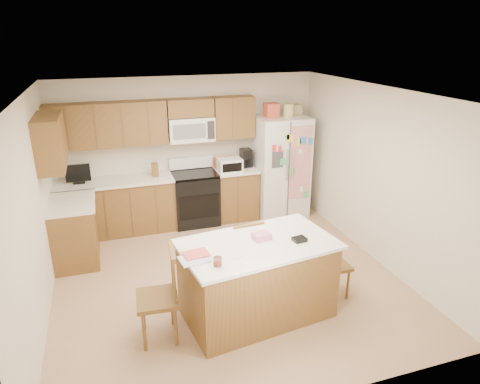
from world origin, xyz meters
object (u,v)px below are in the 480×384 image
object	(u,v)px
refrigerator	(280,165)
windsor_chair_right	(331,264)
windsor_chair_left	(160,298)
windsor_chair_back	(244,256)
stove	(195,197)
island	(257,279)

from	to	relation	value
refrigerator	windsor_chair_right	xyz separation A→B (m)	(-0.43, -2.67, -0.48)
windsor_chair_left	windsor_chair_back	xyz separation A→B (m)	(1.18, 0.65, -0.04)
windsor_chair_back	windsor_chair_left	bearing A→B (deg)	-151.08
stove	island	size ratio (longest dim) A/B	0.61
stove	windsor_chair_left	world-z (taller)	stove
stove	windsor_chair_left	bearing A→B (deg)	-109.43
refrigerator	island	bearing A→B (deg)	-117.75
windsor_chair_left	refrigerator	bearing A→B (deg)	47.43
windsor_chair_left	windsor_chair_right	world-z (taller)	windsor_chair_left
stove	windsor_chair_right	world-z (taller)	stove
island	windsor_chair_left	bearing A→B (deg)	-176.97
windsor_chair_back	windsor_chair_right	size ratio (longest dim) A/B	1.05
windsor_chair_right	stove	bearing A→B (deg)	112.64
refrigerator	windsor_chair_back	size ratio (longest dim) A/B	2.09
stove	island	distance (m)	2.82
refrigerator	windsor_chair_left	xyz separation A→B (m)	(-2.59, -2.81, -0.42)
stove	windsor_chair_right	size ratio (longest dim) A/B	1.22
windsor_chair_back	windsor_chair_right	world-z (taller)	windsor_chair_back
refrigerator	windsor_chair_right	size ratio (longest dim) A/B	2.20
windsor_chair_left	stove	bearing A→B (deg)	70.57
island	refrigerator	bearing A→B (deg)	62.25
windsor_chair_back	windsor_chair_right	bearing A→B (deg)	-27.11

